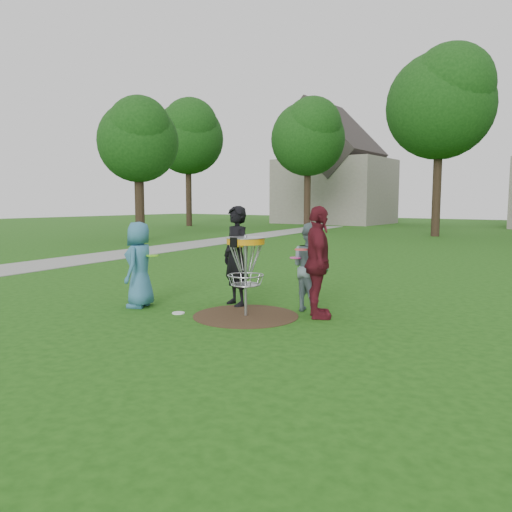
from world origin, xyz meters
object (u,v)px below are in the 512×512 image
Objects in this scene: player_blue at (140,265)px; player_grey at (311,267)px; disc_golf_basket at (246,256)px; player_maroon at (318,262)px; player_black at (236,256)px.

player_grey is at bearing 94.50° from player_blue.
disc_golf_basket is at bearing 80.52° from player_blue.
player_maroon is 1.21m from disc_golf_basket.
player_black reaches higher than player_grey.
player_black is 1.18× the size of player_grey.
player_black is at bearing 56.12° from player_maroon.
player_blue is at bearing -165.06° from disc_golf_basket.
disc_golf_basket is (2.03, 0.54, 0.23)m from player_blue.
player_grey is 1.14× the size of disc_golf_basket.
player_grey is at bearing 8.85° from player_maroon.
player_blue is 1.14× the size of disc_golf_basket.
player_grey is at bearing 37.10° from player_black.
player_blue reaches higher than disc_golf_basket.
disc_golf_basket is (0.66, -0.59, 0.09)m from player_black.
player_grey is at bearing 53.93° from disc_golf_basket.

